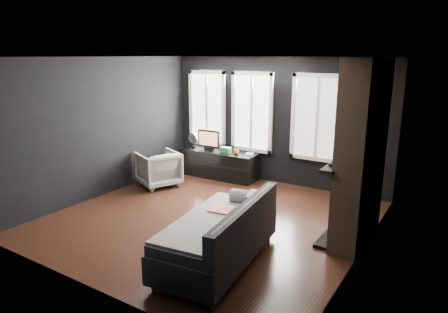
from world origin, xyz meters
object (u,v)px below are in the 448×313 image
Objects in this scene: media_console at (219,164)px; mug at (236,151)px; monitor at (209,139)px; mantel_vase at (353,147)px; armchair at (158,167)px; book at (246,149)px; sofa at (218,231)px.

mug reaches higher than media_console.
mantel_vase reaches higher than monitor.
mantel_vase is (3.22, -1.05, 1.01)m from media_console.
monitor is 3.38× the size of mantel_vase.
armchair is 1.72m from mug.
mantel_vase reaches higher than mug.
mug is (0.46, -0.04, 0.37)m from media_console.
monitor is 2.56× the size of book.
sofa is 2.55× the size of armchair.
monitor is at bearing 163.40° from mantel_vase.
sofa reaches higher than book.
mantel_vase is (2.76, -1.01, 0.64)m from mug.
book reaches higher than armchair.
mantel_vase reaches higher than armchair.
monitor reaches higher than book.
mantel_vase is at bearing -19.94° from media_console.
mantel_vase is (2.60, -1.16, 0.59)m from book.
armchair is at bearing -113.21° from monitor.
monitor is at bearing -173.21° from book.
sofa is 1.18× the size of media_console.
book is at bearing 41.02° from mug.
armchair is 1.40× the size of monitor.
sofa is 3.63m from mug.
armchair is 3.59× the size of book.
monitor is 0.78m from mug.
monitor reaches higher than sofa.
armchair is 6.28× the size of mug.
mug is 0.57× the size of book.
sofa is 3.58× the size of monitor.
armchair is 0.46× the size of media_console.
monitor is (0.49, 1.20, 0.46)m from armchair.
media_console is 10.28× the size of mantel_vase.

